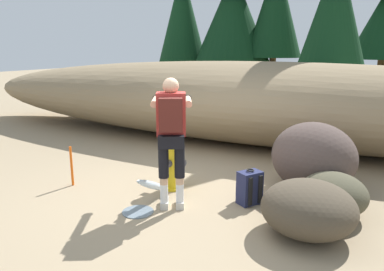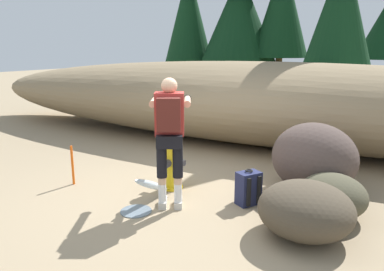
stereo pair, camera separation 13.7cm
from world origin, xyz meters
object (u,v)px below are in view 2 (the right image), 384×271
object	(u,v)px
fire_hydrant	(172,164)
utility_worker	(170,126)
boulder_mid	(314,158)
survey_stake	(73,165)
boulder_small	(332,195)
boulder_large	(306,210)
spare_backpack	(248,188)

from	to	relation	value
fire_hydrant	utility_worker	xyz separation A→B (m)	(0.28, -0.51, 0.68)
utility_worker	boulder_mid	world-z (taller)	utility_worker
survey_stake	boulder_small	bearing A→B (deg)	10.66
boulder_mid	boulder_small	xyz separation A→B (m)	(0.36, -0.71, -0.23)
utility_worker	survey_stake	xyz separation A→B (m)	(-1.69, -0.04, -0.75)
boulder_small	survey_stake	world-z (taller)	survey_stake
fire_hydrant	survey_stake	distance (m)	1.51
utility_worker	boulder_mid	distance (m)	2.13
boulder_mid	survey_stake	world-z (taller)	boulder_mid
fire_hydrant	utility_worker	size ratio (longest dim) A/B	0.48
boulder_large	boulder_small	world-z (taller)	boulder_large
spare_backpack	survey_stake	bearing A→B (deg)	45.06
fire_hydrant	spare_backpack	distance (m)	1.17
boulder_small	spare_backpack	bearing A→B (deg)	-172.14
utility_worker	survey_stake	size ratio (longest dim) A/B	2.76
spare_backpack	fire_hydrant	bearing A→B (deg)	32.52
survey_stake	spare_backpack	bearing A→B (deg)	11.75
spare_backpack	boulder_mid	size ratio (longest dim) A/B	0.38
utility_worker	boulder_small	size ratio (longest dim) A/B	1.96
boulder_large	boulder_mid	distance (m)	1.39
boulder_large	survey_stake	bearing A→B (deg)	-179.70
spare_backpack	survey_stake	xyz separation A→B (m)	(-2.57, -0.53, 0.08)
spare_backpack	boulder_small	xyz separation A→B (m)	(1.02, 0.14, 0.05)
spare_backpack	boulder_mid	world-z (taller)	boulder_mid
boulder_small	boulder_large	bearing A→B (deg)	-106.42
boulder_large	boulder_mid	size ratio (longest dim) A/B	0.84
utility_worker	boulder_mid	bearing A→B (deg)	-76.99
spare_backpack	boulder_small	size ratio (longest dim) A/B	0.56
spare_backpack	boulder_large	xyz separation A→B (m)	(0.83, -0.52, 0.09)
spare_backpack	survey_stake	size ratio (longest dim) A/B	0.78
utility_worker	boulder_small	world-z (taller)	utility_worker
boulder_mid	boulder_small	distance (m)	0.83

